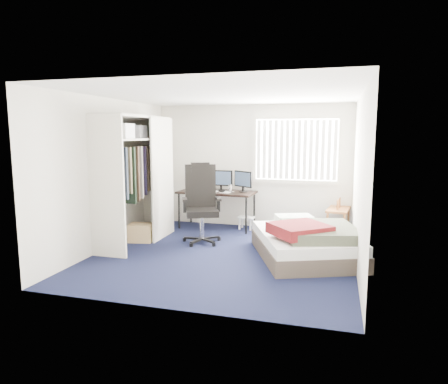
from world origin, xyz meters
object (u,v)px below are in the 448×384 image
at_px(nightstand, 339,211).
at_px(desk, 217,190).
at_px(bed, 307,241).
at_px(office_chair, 201,212).

bearing_deg(nightstand, desk, -178.88).
bearing_deg(bed, nightstand, 73.64).
bearing_deg(desk, office_chair, -88.68).
distance_m(nightstand, bed, 1.69).
height_order(desk, office_chair, office_chair).
bearing_deg(office_chair, nightstand, 25.54).
relative_size(desk, nightstand, 1.97).
xyz_separation_m(office_chair, nightstand, (2.36, 1.13, -0.08)).
xyz_separation_m(desk, nightstand, (2.39, 0.05, -0.33)).
bearing_deg(office_chair, desk, 91.32).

